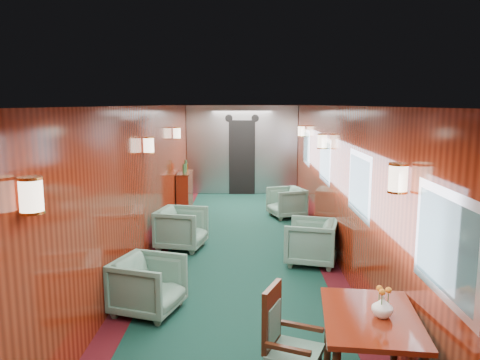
{
  "coord_description": "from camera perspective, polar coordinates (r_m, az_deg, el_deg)",
  "views": [
    {
      "loc": [
        0.09,
        -6.67,
        2.43
      ],
      "look_at": [
        0.0,
        1.16,
        1.15
      ],
      "focal_mm": 35.0,
      "sensor_mm": 36.0,
      "label": 1
    }
  ],
  "objects": [
    {
      "name": "room",
      "position": [
        6.72,
        -0.11,
        2.49
      ],
      "size": [
        12.0,
        12.1,
        2.4
      ],
      "color": "#0E3329",
      "rests_on": "ground"
    },
    {
      "name": "bulkhead",
      "position": [
        12.64,
        0.25,
        3.63
      ],
      "size": [
        2.98,
        0.17,
        2.39
      ],
      "color": "#A2A5A9",
      "rests_on": "ground"
    },
    {
      "name": "windows_right",
      "position": [
        7.13,
        11.97,
        1.18
      ],
      "size": [
        0.02,
        8.6,
        0.8
      ],
      "color": "silver",
      "rests_on": "ground"
    },
    {
      "name": "wall_sconces",
      "position": [
        7.26,
        -0.05,
        4.23
      ],
      "size": [
        2.97,
        7.97,
        0.25
      ],
      "color": "#FFE7C6",
      "rests_on": "ground"
    },
    {
      "name": "dining_table",
      "position": [
        4.02,
        15.56,
        -17.21
      ],
      "size": [
        0.85,
        1.13,
        0.79
      ],
      "rotation": [
        0.0,
        0.0,
        -0.11
      ],
      "color": "maroon",
      "rests_on": "ground"
    },
    {
      "name": "side_chair",
      "position": [
        4.08,
        5.44,
        -18.67
      ],
      "size": [
        0.55,
        0.56,
        0.96
      ],
      "rotation": [
        0.0,
        0.0,
        -0.39
      ],
      "color": "#204C43",
      "rests_on": "ground"
    },
    {
      "name": "credenza",
      "position": [
        11.12,
        -6.74,
        -1.13
      ],
      "size": [
        0.3,
        0.94,
        1.12
      ],
      "color": "maroon",
      "rests_on": "ground"
    },
    {
      "name": "flower_vase",
      "position": [
        3.92,
        16.99,
        -14.53
      ],
      "size": [
        0.22,
        0.22,
        0.17
      ],
      "primitive_type": "imported",
      "rotation": [
        0.0,
        0.0,
        0.38
      ],
      "color": "white",
      "rests_on": "dining_table"
    },
    {
      "name": "armchair_left_near",
      "position": [
        5.7,
        -11.11,
        -12.48
      ],
      "size": [
        0.91,
        0.89,
        0.66
      ],
      "primitive_type": "imported",
      "rotation": [
        0.0,
        0.0,
        1.27
      ],
      "color": "#204C43",
      "rests_on": "ground"
    },
    {
      "name": "armchair_left_far",
      "position": [
        8.0,
        -7.12,
        -5.87
      ],
      "size": [
        0.9,
        0.88,
        0.7
      ],
      "primitive_type": "imported",
      "rotation": [
        0.0,
        0.0,
        1.37
      ],
      "color": "#204C43",
      "rests_on": "ground"
    },
    {
      "name": "armchair_right_near",
      "position": [
        7.28,
        8.66,
        -7.48
      ],
      "size": [
        0.91,
        0.9,
        0.69
      ],
      "primitive_type": "imported",
      "rotation": [
        0.0,
        0.0,
        -1.83
      ],
      "color": "#204C43",
      "rests_on": "ground"
    },
    {
      "name": "armchair_right_far",
      "position": [
        10.16,
        5.68,
        -2.74
      ],
      "size": [
        0.9,
        0.89,
        0.64
      ],
      "primitive_type": "imported",
      "rotation": [
        0.0,
        0.0,
        -1.23
      ],
      "color": "#204C43",
      "rests_on": "ground"
    }
  ]
}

